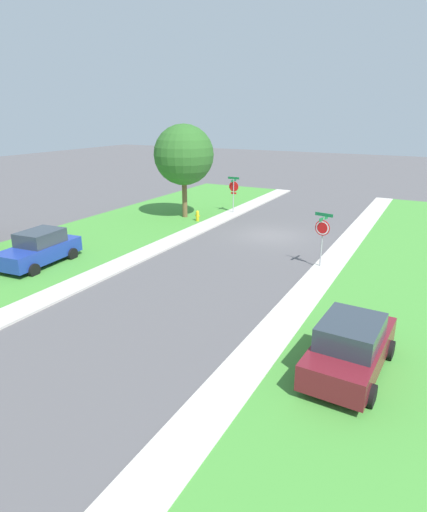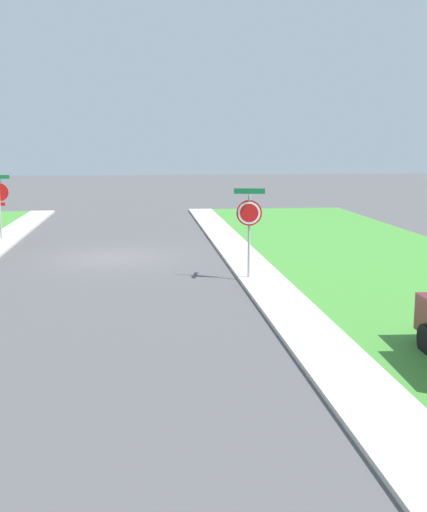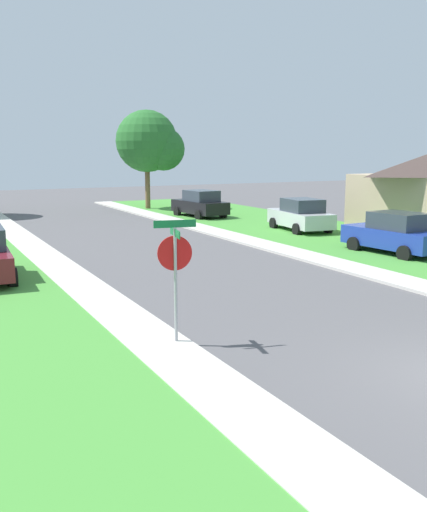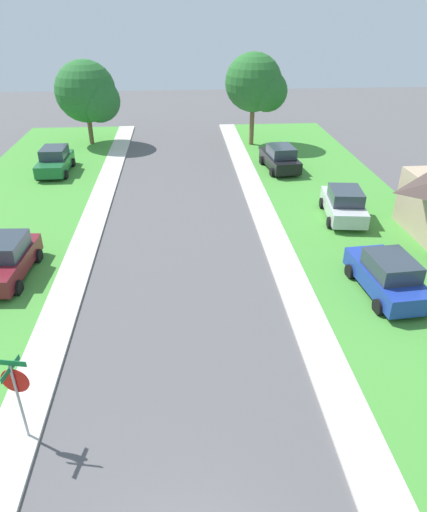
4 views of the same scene
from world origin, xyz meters
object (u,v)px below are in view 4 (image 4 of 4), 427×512
Objects in this scene: car_blue_driveway_right at (387,276)px; car_maroon_kerbside_mid at (5,259)px; car_black_across_road at (280,158)px; tree_across_right at (89,94)px; car_silver_near_corner at (344,204)px; car_green_behind_trees at (55,161)px; stop_sign_far_corner at (16,386)px; tree_across_left at (257,85)px.

car_blue_driveway_right is 1.01× the size of car_maroon_kerbside_mid.
tree_across_right is at bearing 151.27° from car_black_across_road.
car_green_behind_trees is at bearing 152.61° from car_silver_near_corner.
stop_sign_far_corner is at bearing -79.70° from car_green_behind_trees.
car_black_across_road and car_silver_near_corner have the same top height.
stop_sign_far_corner is at bearing -117.33° from car_black_across_road.
car_black_across_road is 0.63× the size of tree_across_left.
car_blue_driveway_right is at bearing -9.05° from car_maroon_kerbside_mid.
car_blue_driveway_right is at bearing -94.86° from car_silver_near_corner.
car_black_across_road is (11.38, 22.01, -1.01)m from stop_sign_far_corner.
car_black_across_road is at bearing -2.08° from car_green_behind_trees.
car_silver_near_corner and car_maroon_kerbside_mid have the same top height.
tree_across_left is (10.58, 28.39, 2.88)m from stop_sign_far_corner.
car_silver_near_corner is 0.63× the size of tree_across_left.
car_blue_driveway_right is 28.02m from tree_across_right.
car_silver_near_corner is at bearing -77.89° from car_black_across_road.
car_blue_driveway_right is 0.99× the size of car_silver_near_corner.
car_black_across_road is at bearing -82.92° from tree_across_left.
car_maroon_kerbside_mid is at bearing -124.90° from tree_across_left.
tree_across_right reaches higher than car_green_behind_trees.
car_green_behind_trees is at bearing 100.30° from stop_sign_far_corner.
car_silver_near_corner is (1.80, -8.39, 0.00)m from car_black_across_road.
car_green_behind_trees is 19.46m from car_silver_near_corner.
car_blue_driveway_right is 7.44m from car_silver_near_corner.
tree_across_left is 1.08× the size of tree_across_right.
car_green_behind_trees is 0.98× the size of car_maroon_kerbside_mid.
tree_across_left is at bearing 69.56° from stop_sign_far_corner.
tree_across_right reaches higher than car_black_across_road.
tree_across_left is at bearing 95.06° from car_blue_driveway_right.
stop_sign_far_corner is at bearing -70.09° from car_maroon_kerbside_mid.
tree_across_left is 13.16m from tree_across_right.
car_silver_near_corner is at bearing 16.75° from car_maroon_kerbside_mid.
tree_across_right is (-2.51, 29.62, 2.16)m from stop_sign_far_corner.
car_green_behind_trees is at bearing -158.38° from tree_across_left.
car_maroon_kerbside_mid is at bearing 109.91° from stop_sign_far_corner.
tree_across_right reaches higher than car_blue_driveway_right.
stop_sign_far_corner is 24.80m from car_black_across_road.
tree_across_left is (-0.79, 6.38, 3.89)m from car_black_across_road.
car_black_across_road is (-1.17, 15.80, 0.00)m from car_blue_driveway_right.
car_silver_near_corner is at bearing -27.39° from car_green_behind_trees.
car_maroon_kerbside_mid is (-16.33, -4.91, 0.00)m from car_silver_near_corner.
car_silver_near_corner is (0.63, 7.41, 0.00)m from car_blue_driveway_right.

